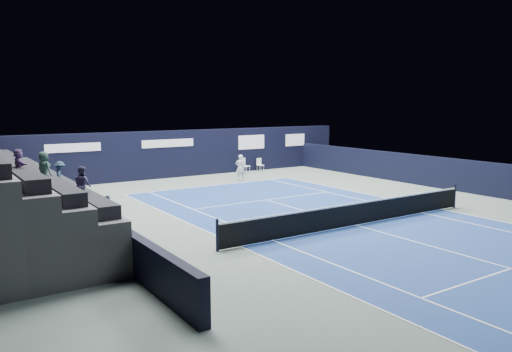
{
  "coord_description": "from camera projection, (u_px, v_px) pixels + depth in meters",
  "views": [
    {
      "loc": [
        -14.21,
        -14.07,
        4.86
      ],
      "look_at": [
        -0.65,
        6.34,
        1.3
      ],
      "focal_mm": 35.0,
      "sensor_mm": 36.0,
      "label": 1
    }
  ],
  "objects": [
    {
      "name": "side_barrier_left",
      "position": [
        75.0,
        212.0,
        19.72
      ],
      "size": [
        0.33,
        22.0,
        1.2
      ],
      "color": "black",
      "rests_on": "ground"
    },
    {
      "name": "folding_chair_back_a",
      "position": [
        244.0,
        163.0,
        35.12
      ],
      "size": [
        0.63,
        0.64,
        1.08
      ],
      "rotation": [
        0.0,
        0.0,
        0.42
      ],
      "color": "silver",
      "rests_on": "ground"
    },
    {
      "name": "ground",
      "position": [
        323.0,
        216.0,
        21.73
      ],
      "size": [
        48.0,
        48.0,
        0.0
      ],
      "primitive_type": "plane",
      "color": "#56675C",
      "rests_on": "ground"
    },
    {
      "name": "court_surface",
      "position": [
        356.0,
        225.0,
        20.08
      ],
      "size": [
        10.97,
        23.77,
        0.01
      ],
      "primitive_type": "cube",
      "color": "navy",
      "rests_on": "ground"
    },
    {
      "name": "line_judge_chair",
      "position": [
        83.0,
        206.0,
        21.22
      ],
      "size": [
        0.49,
        0.48,
        0.92
      ],
      "rotation": [
        0.0,
        0.0,
        0.24
      ],
      "color": "silver",
      "rests_on": "ground"
    },
    {
      "name": "folding_chair_back_b",
      "position": [
        260.0,
        164.0,
        36.26
      ],
      "size": [
        0.43,
        0.41,
        0.93
      ],
      "rotation": [
        0.0,
        0.0,
        0.04
      ],
      "color": "silver",
      "rests_on": "ground"
    },
    {
      "name": "tennis_player",
      "position": [
        240.0,
        168.0,
        31.71
      ],
      "size": [
        0.71,
        0.9,
        1.66
      ],
      "color": "silver",
      "rests_on": "ground"
    },
    {
      "name": "line_judge",
      "position": [
        109.0,
        210.0,
        20.22
      ],
      "size": [
        0.44,
        0.51,
        1.19
      ],
      "primitive_type": "imported",
      "rotation": [
        0.0,
        0.0,
        1.14
      ],
      "color": "black",
      "rests_on": "ground"
    },
    {
      "name": "court_markings",
      "position": [
        356.0,
        225.0,
        20.08
      ],
      "size": [
        11.03,
        23.83,
        0.0
      ],
      "color": "white",
      "rests_on": "court_surface"
    },
    {
      "name": "enclosure_wall_right",
      "position": [
        410.0,
        169.0,
        30.65
      ],
      "size": [
        0.3,
        22.0,
        1.8
      ],
      "primitive_type": "cube",
      "color": "black",
      "rests_on": "ground"
    },
    {
      "name": "back_sponsor_wall",
      "position": [
        180.0,
        153.0,
        33.46
      ],
      "size": [
        26.0,
        0.63,
        3.1
      ],
      "color": "black",
      "rests_on": "ground"
    },
    {
      "name": "tennis_net",
      "position": [
        357.0,
        213.0,
        20.01
      ],
      "size": [
        12.9,
        0.1,
        1.1
      ],
      "color": "black",
      "rests_on": "ground"
    }
  ]
}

